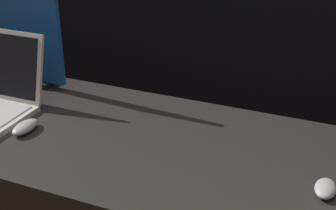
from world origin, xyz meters
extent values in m
cube|color=silver|center=(-0.72, 0.45, 1.01)|extent=(0.37, 0.08, 0.26)
cube|color=black|center=(-0.72, 0.44, 1.01)|extent=(0.33, 0.07, 0.23)
ellipsoid|color=#B2B2B7|center=(-0.49, 0.26, 0.87)|extent=(0.06, 0.12, 0.03)
cube|color=black|center=(-0.72, 0.61, 0.87)|extent=(0.18, 0.07, 0.02)
cube|color=#1E59B2|center=(-0.72, 0.61, 1.14)|extent=(0.32, 0.02, 0.52)
ellipsoid|color=#B2B2B7|center=(0.51, 0.30, 0.87)|extent=(0.06, 0.10, 0.03)
camera|label=1|loc=(0.52, -0.86, 1.65)|focal=50.00mm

